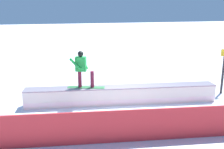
% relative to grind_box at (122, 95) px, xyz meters
% --- Properties ---
extents(ground_plane, '(120.00, 120.00, 0.00)m').
position_rel_grind_box_xyz_m(ground_plane, '(0.00, 0.00, -0.32)').
color(ground_plane, white).
extents(grind_box, '(7.48, 2.00, 0.70)m').
position_rel_grind_box_xyz_m(grind_box, '(0.00, 0.00, 0.00)').
color(grind_box, white).
rests_on(grind_box, ground_plane).
extents(snowboarder, '(1.43, 0.80, 1.42)m').
position_rel_grind_box_xyz_m(snowboarder, '(1.50, -0.31, 1.15)').
color(snowboarder, '#378147').
rests_on(snowboarder, grind_box).
extents(safety_fence, '(13.40, 2.56, 0.95)m').
position_rel_grind_box_xyz_m(safety_fence, '(0.00, 3.13, 0.16)').
color(safety_fence, red).
rests_on(safety_fence, ground_plane).
extents(trail_marker, '(0.40, 0.10, 1.98)m').
position_rel_grind_box_xyz_m(trail_marker, '(-4.62, 0.15, 0.74)').
color(trail_marker, '#262628').
rests_on(trail_marker, ground_plane).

